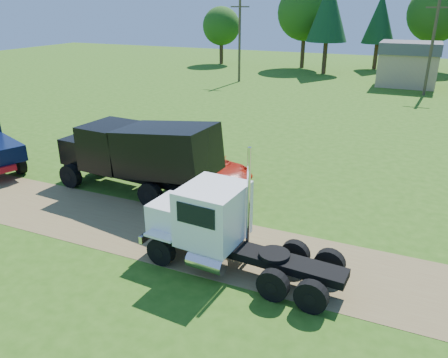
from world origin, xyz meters
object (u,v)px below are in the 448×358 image
at_px(white_semi_tractor, 215,226).
at_px(black_dump_truck, 140,153).
at_px(spectator_a, 215,242).
at_px(orange_pickup, 209,167).

distance_m(white_semi_tractor, black_dump_truck, 7.21).
height_order(white_semi_tractor, spectator_a, white_semi_tractor).
height_order(white_semi_tractor, black_dump_truck, white_semi_tractor).
height_order(black_dump_truck, orange_pickup, black_dump_truck).
bearing_deg(spectator_a, white_semi_tractor, 96.78).
bearing_deg(black_dump_truck, spectator_a, -32.55).
height_order(black_dump_truck, spectator_a, black_dump_truck).
relative_size(white_semi_tractor, orange_pickup, 1.46).
distance_m(black_dump_truck, orange_pickup, 3.83).
xyz_separation_m(black_dump_truck, orange_pickup, (2.20, 2.83, -1.35)).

